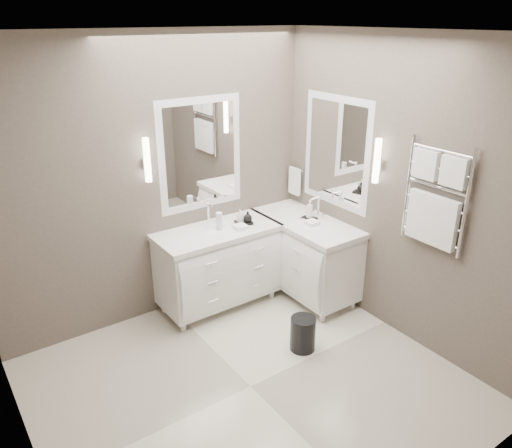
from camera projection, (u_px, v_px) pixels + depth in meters
floor at (250, 387)px, 4.07m from camera, size 3.20×3.00×0.01m
ceiling at (249, 31)px, 3.02m from camera, size 3.20×3.00×0.01m
wall_back at (159, 182)px, 4.68m from camera, size 3.20×0.01×2.70m
wall_front at (426, 339)px, 2.41m from camera, size 3.20×0.01×2.70m
wall_left at (5, 306)px, 2.69m from camera, size 0.01×3.00×2.70m
wall_right at (399, 193)px, 4.40m from camera, size 0.01×3.00×2.70m
vanity_back at (218, 262)px, 5.04m from camera, size 1.24×0.59×0.97m
vanity_right at (305, 252)px, 5.26m from camera, size 0.59×1.24×0.97m
mirror_back at (201, 154)px, 4.82m from camera, size 0.90×0.02×1.10m
mirror_right at (336, 152)px, 4.91m from camera, size 0.02×0.90×1.10m
sconce_back at (147, 161)px, 4.45m from camera, size 0.06×0.06×0.40m
sconce_right at (377, 162)px, 4.42m from camera, size 0.06×0.06×0.40m
towel_bar_corner at (295, 181)px, 5.47m from camera, size 0.03×0.22×0.30m
towel_ladder at (435, 202)px, 4.05m from camera, size 0.06×0.58×0.90m
waste_bin at (303, 334)px, 4.47m from camera, size 0.25×0.25×0.32m
amenity_tray_back at (244, 222)px, 5.03m from camera, size 0.20×0.17×0.03m
amenity_tray_right at (309, 218)px, 5.13m from camera, size 0.15×0.17×0.02m
water_bottle at (219, 222)px, 4.84m from camera, size 0.07×0.07×0.19m
soap_bottle_a at (240, 216)px, 5.00m from camera, size 0.06×0.06×0.12m
soap_bottle_b at (248, 216)px, 4.99m from camera, size 0.11×0.11×0.11m
soap_bottle_c at (310, 209)px, 5.09m from camera, size 0.09×0.09×0.19m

